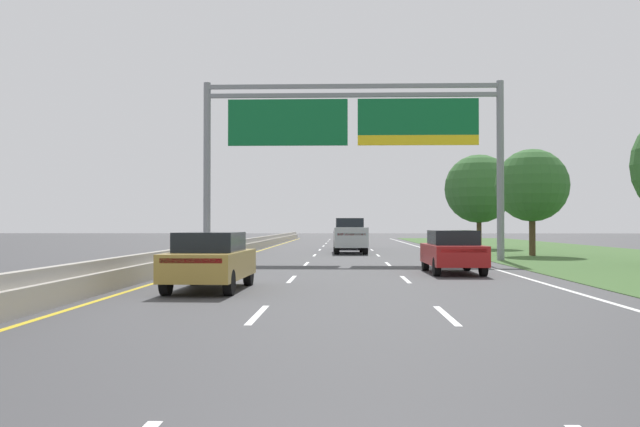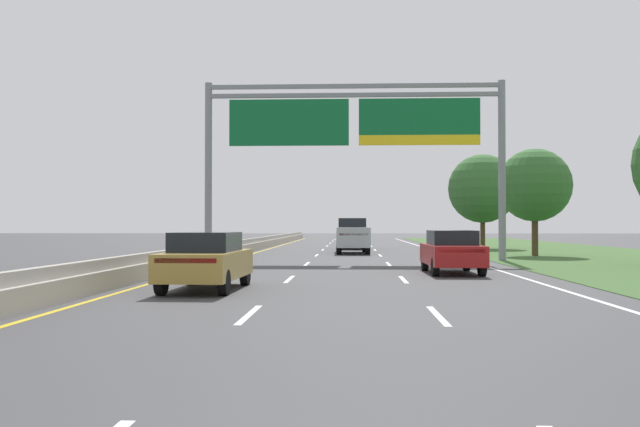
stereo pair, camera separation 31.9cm
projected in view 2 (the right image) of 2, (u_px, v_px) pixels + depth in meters
name	position (u px, v px, depth m)	size (l,w,h in m)	color
ground_plane	(348.00, 257.00, 38.18)	(220.00, 220.00, 0.00)	#3D3D3F
lane_striping	(348.00, 258.00, 37.72)	(11.96, 106.00, 0.01)	white
grass_verge_right	(608.00, 258.00, 37.56)	(14.00, 110.00, 0.02)	#3D602D
median_barrier_concrete	(228.00, 251.00, 38.48)	(0.60, 110.00, 0.85)	#A8A399
overhead_sign_gantry	(354.00, 132.00, 34.95)	(15.06, 0.42, 8.97)	gray
pickup_truck_silver	(352.00, 236.00, 43.67)	(2.15, 5.45, 2.20)	#B2B5BA
car_navy_centre_lane_suv	(352.00, 234.00, 51.63)	(2.04, 4.75, 2.11)	#161E47
car_gold_left_lane_sedan	(206.00, 260.00, 19.00)	(1.93, 4.45, 1.57)	#A38438
car_red_right_lane_sedan	(452.00, 251.00, 25.51)	(1.88, 4.43, 1.57)	maroon
roadside_tree_far	(535.00, 185.00, 39.85)	(4.17, 4.17, 6.13)	#4C3823
roadside_tree_distant	(483.00, 189.00, 52.11)	(5.12, 5.12, 7.05)	#4C3823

